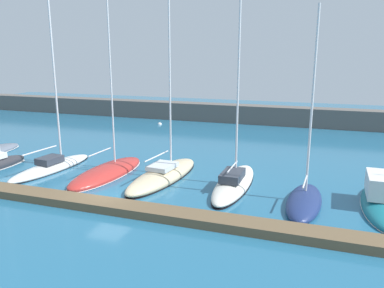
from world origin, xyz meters
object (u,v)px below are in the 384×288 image
(sailboat_white_third, at_px, (52,166))
(sailboat_navy_seventh, at_px, (304,201))
(sailboat_sand_fifth, at_px, (163,174))
(sailboat_red_fourth, at_px, (107,172))
(motorboat_teal_eighth, at_px, (384,200))
(mooring_buoy_white, at_px, (160,124))
(sailboat_ivory_sixth, at_px, (234,182))

(sailboat_white_third, distance_m, sailboat_navy_seventh, 21.10)
(sailboat_sand_fifth, bearing_deg, sailboat_red_fourth, 102.48)
(motorboat_teal_eighth, bearing_deg, sailboat_navy_seventh, 106.07)
(sailboat_white_third, distance_m, sailboat_red_fourth, 5.29)
(sailboat_white_third, xyz_separation_m, mooring_buoy_white, (0.04, 22.99, -0.36))
(sailboat_red_fourth, height_order, motorboat_teal_eighth, sailboat_red_fourth)
(sailboat_red_fourth, relative_size, sailboat_navy_seventh, 1.56)
(sailboat_white_third, distance_m, motorboat_teal_eighth, 26.00)
(sailboat_sand_fifth, relative_size, sailboat_ivory_sixth, 1.08)
(motorboat_teal_eighth, height_order, mooring_buoy_white, motorboat_teal_eighth)
(mooring_buoy_white, bearing_deg, motorboat_teal_eighth, -41.27)
(sailboat_red_fourth, height_order, mooring_buoy_white, sailboat_red_fourth)
(sailboat_navy_seventh, bearing_deg, motorboat_teal_eighth, -72.82)
(sailboat_white_third, height_order, mooring_buoy_white, sailboat_white_third)
(sailboat_sand_fifth, height_order, mooring_buoy_white, sailboat_sand_fifth)
(sailboat_ivory_sixth, distance_m, mooring_buoy_white, 27.21)
(sailboat_sand_fifth, distance_m, sailboat_ivory_sixth, 5.79)
(sailboat_navy_seventh, distance_m, mooring_buoy_white, 31.97)
(sailboat_red_fourth, xyz_separation_m, mooring_buoy_white, (-5.23, 22.65, -0.26))
(sailboat_red_fourth, bearing_deg, sailboat_sand_fifth, -80.37)
(sailboat_navy_seventh, height_order, motorboat_teal_eighth, sailboat_navy_seventh)
(sailboat_sand_fifth, bearing_deg, sailboat_navy_seventh, -94.37)
(sailboat_sand_fifth, relative_size, motorboat_teal_eighth, 2.37)
(sailboat_red_fourth, xyz_separation_m, motorboat_teal_eighth, (20.72, -0.13, 0.24))
(sailboat_white_third, height_order, sailboat_navy_seventh, sailboat_white_third)
(sailboat_sand_fifth, bearing_deg, sailboat_ivory_sixth, -84.40)
(sailboat_red_fourth, relative_size, sailboat_sand_fifth, 1.01)
(sailboat_red_fourth, xyz_separation_m, sailboat_sand_fifth, (4.82, 0.56, 0.10))
(sailboat_white_third, distance_m, sailboat_ivory_sixth, 15.91)
(mooring_buoy_white, bearing_deg, sailboat_sand_fifth, -65.53)
(sailboat_sand_fifth, bearing_deg, motorboat_teal_eighth, -86.60)
(sailboat_red_fourth, height_order, sailboat_navy_seventh, sailboat_red_fourth)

